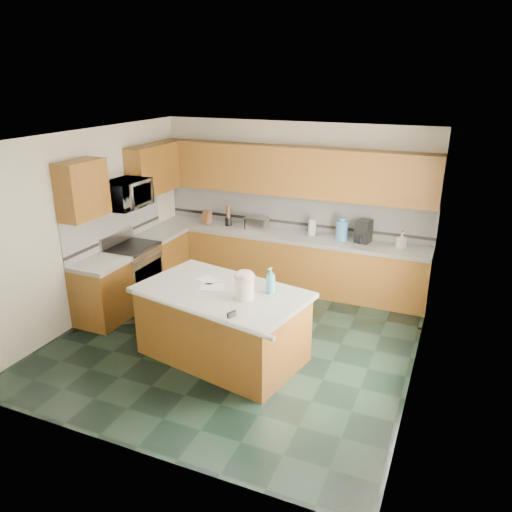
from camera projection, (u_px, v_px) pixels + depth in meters
The scene contains 52 objects.
floor at pixel (236, 340), 6.78m from camera, with size 4.60×4.60×0.00m, color black.
ceiling at pixel (233, 138), 5.85m from camera, with size 4.60×4.60×0.00m, color white.
wall_back at pixel (294, 204), 8.32m from camera, with size 4.60×0.04×2.70m, color silver.
wall_front at pixel (120, 327), 4.31m from camera, with size 4.60×0.04×2.70m, color silver.
wall_left at pixel (89, 226), 7.17m from camera, with size 0.04×4.60×2.70m, color silver.
wall_right at pixel (425, 273), 5.47m from camera, with size 0.04×4.60×2.70m, color silver.
back_base_cab at pixel (286, 262), 8.36m from camera, with size 4.60×0.60×0.86m, color #3D2209.
back_countertop at pixel (287, 236), 8.20m from camera, with size 4.60×0.64×0.06m, color silver.
back_upper_cab at pixel (291, 171), 7.96m from camera, with size 4.60×0.33×0.78m, color #3D2209.
back_backsplash at pixel (293, 212), 8.33m from camera, with size 4.60×0.02×0.63m, color silver.
back_accent_band at pixel (293, 223), 8.40m from camera, with size 4.60×0.01×0.05m, color black.
left_base_cab_rear at pixel (161, 259), 8.48m from camera, with size 0.60×0.82×0.86m, color #3D2209.
left_counter_rear at pixel (160, 234), 8.32m from camera, with size 0.64×0.82×0.06m, color silver.
left_base_cab_front at pixel (102, 294), 7.16m from camera, with size 0.60×0.72×0.86m, color #3D2209.
left_counter_front at pixel (99, 264), 7.00m from camera, with size 0.64×0.72×0.06m, color silver.
left_backsplash at pixel (115, 224), 7.67m from camera, with size 0.02×2.30×0.63m, color silver.
left_accent_band at pixel (117, 236), 7.74m from camera, with size 0.01×2.30×0.05m, color black.
left_upper_cab_rear at pixel (153, 169), 8.13m from camera, with size 0.33×1.09×0.78m, color #3D2209.
left_upper_cab_front at pixel (82, 190), 6.69m from camera, with size 0.33×0.72×0.78m, color #3D2209.
range_body at pixel (133, 275), 7.80m from camera, with size 0.60×0.76×0.88m, color #B7B7BC.
range_oven_door at pixel (149, 280), 7.70m from camera, with size 0.02×0.68×0.55m, color black.
range_cooktop at pixel (131, 247), 7.64m from camera, with size 0.62×0.78×0.04m, color black.
range_handle at pixel (149, 258), 7.56m from camera, with size 0.02×0.02×0.66m, color #B7B7BC.
range_backguard at pixel (116, 238), 7.69m from camera, with size 0.06×0.76×0.18m, color #B7B7BC.
microwave at pixel (126, 194), 7.35m from camera, with size 0.73×0.50×0.41m, color #B7B7BC.
island_base at pixel (222, 326), 6.25m from camera, with size 1.94×1.11×0.86m, color #3D2209.
island_top at pixel (221, 293), 6.09m from camera, with size 2.04×1.21×0.06m, color silver.
island_bullnose at pixel (197, 313), 5.57m from camera, with size 0.06×0.06×2.04m, color silver.
treat_jar at pixel (244, 289), 5.83m from camera, with size 0.23×0.23×0.24m, color white.
treat_jar_lid at pixel (244, 276), 5.78m from camera, with size 0.25×0.25×0.15m, color beige.
treat_jar_knob at pixel (244, 272), 5.76m from camera, with size 0.03×0.03×0.08m, color tan.
treat_jar_knob_end_l at pixel (241, 272), 5.78m from camera, with size 0.04×0.04×0.04m, color tan.
treat_jar_knob_end_r at pixel (248, 273), 5.75m from camera, with size 0.04×0.04×0.04m, color tan.
soap_bottle_island at pixel (271, 280), 5.95m from camera, with size 0.13×0.13×0.33m, color teal.
paper_sheet_a at pixel (212, 287), 6.18m from camera, with size 0.31×0.23×0.00m, color white.
paper_sheet_b at pixel (208, 280), 6.39m from camera, with size 0.28×0.21×0.00m, color white.
clamp_body at pixel (232, 316), 5.42m from camera, with size 0.03×0.11×0.10m, color black.
clamp_handle at pixel (229, 320), 5.37m from camera, with size 0.02×0.02×0.08m, color black.
knife_block at pixel (207, 217), 8.75m from camera, with size 0.13×0.11×0.24m, color #472814.
utensil_crock at pixel (228, 221), 8.64m from camera, with size 0.12×0.12×0.14m, color black.
utensil_bundle at pixel (228, 211), 8.58m from camera, with size 0.07×0.07×0.21m, color #472814.
toaster_oven at pixel (256, 223), 8.41m from camera, with size 0.37×0.25×0.22m, color #B7B7BC.
toaster_oven_door at pixel (253, 225), 8.30m from camera, with size 0.33×0.01×0.18m, color black.
paper_towel at pixel (312, 227), 8.09m from camera, with size 0.13×0.13×0.28m, color white.
paper_towel_base at pixel (312, 235), 8.13m from camera, with size 0.19×0.19×0.01m, color #B7B7BC.
water_jug at pixel (342, 230), 7.86m from camera, with size 0.19×0.19×0.32m, color teal.
water_jug_neck at pixel (342, 219), 7.80m from camera, with size 0.09×0.09×0.05m, color teal.
coffee_maker at pixel (364, 231), 7.75m from camera, with size 0.21×0.23×0.36m, color black.
coffee_carafe at pixel (362, 239), 7.74m from camera, with size 0.15×0.15×0.15m, color black.
soap_bottle_back at pixel (402, 240), 7.53m from camera, with size 0.11×0.11×0.24m, color white.
soap_back_cap at pixel (402, 231), 7.48m from camera, with size 0.02×0.02×0.03m, color red.
window_light_proxy at pixel (422, 266), 5.25m from camera, with size 0.02×1.40×1.10m, color white.
Camera 1 is at (2.59, -5.39, 3.42)m, focal length 35.00 mm.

